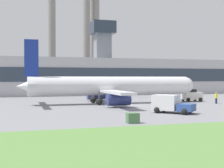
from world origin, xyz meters
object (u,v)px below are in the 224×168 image
(airplane, at_px, (109,87))
(fuel_truck, at_px, (170,104))
(ground_crew_person, at_px, (216,98))
(pushback_tug, at_px, (192,96))

(airplane, xyz_separation_m, fuel_truck, (3.18, -14.42, -1.64))
(airplane, relative_size, ground_crew_person, 15.95)
(pushback_tug, distance_m, fuel_truck, 19.44)
(ground_crew_person, bearing_deg, pushback_tug, 99.37)
(ground_crew_person, bearing_deg, fuel_truck, -142.90)
(airplane, bearing_deg, ground_crew_person, -16.43)
(pushback_tug, distance_m, ground_crew_person, 5.74)
(pushback_tug, xyz_separation_m, fuel_truck, (-11.89, -15.37, 0.09))
(pushback_tug, bearing_deg, airplane, -176.41)
(airplane, height_order, ground_crew_person, airplane)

